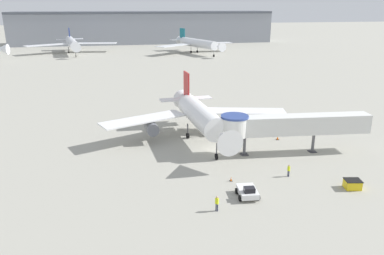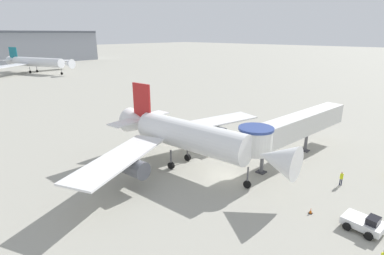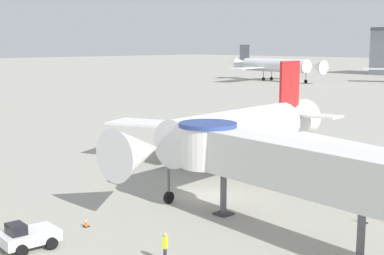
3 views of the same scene
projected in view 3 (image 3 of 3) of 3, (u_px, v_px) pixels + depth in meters
The scene contains 8 objects.
ground_plane at pixel (207, 196), 41.49m from camera, with size 800.00×800.00×0.00m, color #9E9B8E.
main_airplane at pixel (239, 132), 45.29m from camera, with size 32.64×25.29×10.07m.
jet_bridge at pixel (296, 166), 31.46m from camera, with size 22.75×5.18×6.24m.
pushback_tug_white at pixel (27, 236), 30.76m from camera, with size 2.66×3.38×1.57m.
traffic_cone_starboard_wing at pixel (364, 218), 35.04m from camera, with size 0.48×0.48×0.79m.
traffic_cone_near_nose at pixel (86, 222), 34.37m from camera, with size 0.36×0.36×0.60m.
ground_crew_wing_walker at pixel (165, 245), 28.64m from camera, with size 0.31×0.37×1.67m.
background_jet_gray_tail at pixel (273, 65), 169.21m from camera, with size 36.83×35.65×11.40m.
Camera 3 is at (27.71, -29.11, 11.65)m, focal length 50.00 mm.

